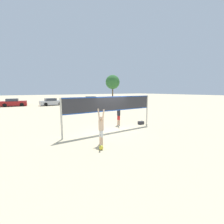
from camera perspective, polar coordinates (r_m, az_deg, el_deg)
ground_plane at (r=11.10m, az=0.00°, el=-7.05°), size 200.00×200.00×0.00m
volleyball_net at (r=10.76m, az=0.00°, el=2.14°), size 7.33×0.11×2.50m
player_spiker at (r=8.07m, az=-4.18°, el=-5.45°), size 0.28×0.68×1.95m
player_blocker at (r=12.57m, az=2.55°, el=-0.32°), size 0.28×0.69×2.02m
volleyball at (r=7.65m, az=-4.18°, el=-13.32°), size 0.23×0.23×0.23m
gear_bag at (r=13.32m, az=10.96°, el=-4.03°), size 0.48×0.31×0.26m
parked_car_near at (r=35.99m, az=-7.86°, el=4.57°), size 4.15×2.02×1.53m
parked_car_mid at (r=31.96m, az=-22.02°, el=3.51°), size 4.38×2.09×1.39m
parked_car_far at (r=33.42m, az=-33.38°, el=2.95°), size 4.41×2.34×1.41m
tree_left_cluster at (r=45.14m, az=0.24°, el=11.30°), size 4.16×4.16×7.46m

